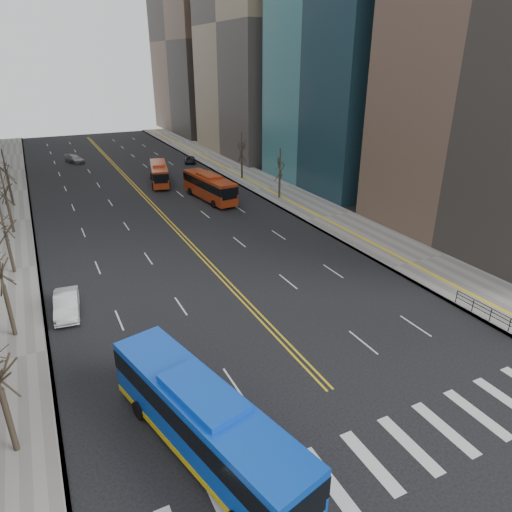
% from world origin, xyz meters
% --- Properties ---
extents(ground, '(220.00, 220.00, 0.00)m').
position_xyz_m(ground, '(0.00, 0.00, 0.00)').
color(ground, black).
extents(sidewalk_right, '(7.00, 130.00, 0.15)m').
position_xyz_m(sidewalk_right, '(17.50, 45.00, 0.07)').
color(sidewalk_right, gray).
rests_on(sidewalk_right, ground).
extents(sidewalk_left, '(5.00, 130.00, 0.15)m').
position_xyz_m(sidewalk_left, '(-16.50, 45.00, 0.07)').
color(sidewalk_left, gray).
rests_on(sidewalk_left, ground).
extents(crosswalk, '(26.70, 4.00, 0.01)m').
position_xyz_m(crosswalk, '(0.00, 0.00, 0.01)').
color(crosswalk, silver).
rests_on(crosswalk, ground).
extents(centerline, '(0.55, 100.00, 0.01)m').
position_xyz_m(centerline, '(0.00, 55.00, 0.01)').
color(centerline, gold).
rests_on(centerline, ground).
extents(office_towers, '(83.00, 134.00, 58.00)m').
position_xyz_m(office_towers, '(0.12, 68.51, 23.92)').
color(office_towers, '#9A9A9D').
rests_on(office_towers, ground).
extents(pedestrian_railing, '(0.06, 6.06, 1.02)m').
position_xyz_m(pedestrian_railing, '(14.30, 6.00, 0.82)').
color(pedestrian_railing, black).
rests_on(pedestrian_railing, sidewalk_right).
extents(street_trees, '(35.20, 47.20, 7.60)m').
position_xyz_m(street_trees, '(-7.18, 34.55, 4.87)').
color(street_trees, '#30271D').
rests_on(street_trees, ground).
extents(blue_bus, '(5.84, 13.16, 3.73)m').
position_xyz_m(blue_bus, '(-7.89, 4.00, 1.96)').
color(blue_bus, '#0C43C1').
rests_on(blue_bus, ground).
extents(red_bus_near, '(3.70, 11.04, 3.45)m').
position_xyz_m(red_bus_near, '(7.45, 43.58, 1.92)').
color(red_bus_near, '#A33111').
rests_on(red_bus_near, ground).
extents(red_bus_far, '(4.30, 10.02, 3.13)m').
position_xyz_m(red_bus_far, '(3.75, 54.77, 1.75)').
color(red_bus_far, '#A33111').
rests_on(red_bus_far, ground).
extents(car_white, '(2.14, 4.86, 1.55)m').
position_xyz_m(car_white, '(-12.50, 20.61, 0.78)').
color(car_white, silver).
rests_on(car_white, ground).
extents(car_dark_mid, '(2.11, 4.52, 1.50)m').
position_xyz_m(car_dark_mid, '(9.62, 54.29, 0.75)').
color(car_dark_mid, black).
rests_on(car_dark_mid, ground).
extents(car_silver, '(3.44, 4.96, 1.33)m').
position_xyz_m(car_silver, '(-5.97, 76.05, 0.67)').
color(car_silver, gray).
rests_on(car_silver, ground).
extents(car_dark_far, '(2.91, 4.36, 1.11)m').
position_xyz_m(car_dark_far, '(12.50, 66.82, 0.56)').
color(car_dark_far, black).
rests_on(car_dark_far, ground).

